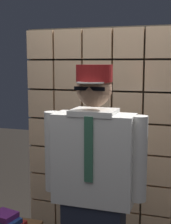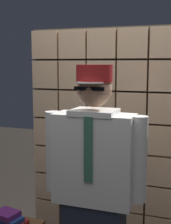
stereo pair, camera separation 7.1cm
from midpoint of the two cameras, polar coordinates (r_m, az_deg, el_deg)
The scene contains 3 objects.
glass_block_wall at distance 3.28m, azimuth 6.01°, elevation -4.24°, with size 1.83×0.10×2.13m.
standing_person at distance 2.26m, azimuth 2.40°, elevation -13.61°, with size 0.70×0.29×1.76m.
book_stack at distance 2.77m, azimuth -12.49°, elevation -17.85°, with size 0.26×0.20×0.12m.
Camera 2 is at (0.79, -1.71, 1.76)m, focal length 52.66 mm.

